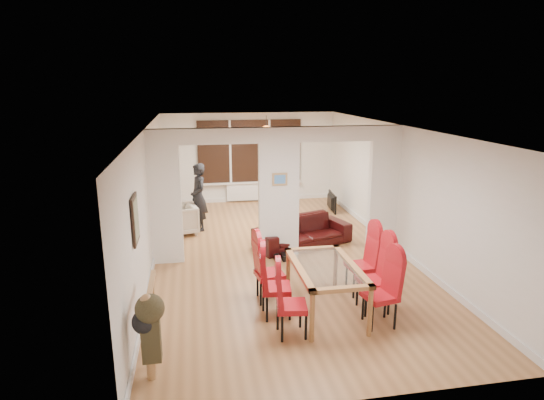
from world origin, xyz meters
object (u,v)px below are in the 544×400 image
object	(u,v)px
armchair	(180,219)
television	(329,202)
dining_chair_ra	(380,291)
dining_chair_rc	(361,262)
dining_table	(325,289)
dining_chair_lb	(276,283)
dining_chair_la	(292,301)
dining_chair_lc	(270,269)
bottle	(280,204)
coffee_table	(280,212)
person	(199,197)
dining_chair_rb	(374,276)
bowl	(283,208)
sofa	(302,231)

from	to	relation	value
armchair	television	distance (m)	4.21
dining_chair_ra	dining_chair_rc	xyz separation A→B (m)	(0.11, 1.04, 0.02)
dining_table	dining_chair_lb	size ratio (longest dim) A/B	1.55
television	dining_chair_ra	bearing A→B (deg)	174.85
dining_chair_la	dining_chair_lb	distance (m)	0.58
dining_chair_ra	dining_table	bearing A→B (deg)	131.60
dining_chair_lc	bottle	distance (m)	4.77
coffee_table	bottle	size ratio (longest dim) A/B	3.16
dining_chair_lb	dining_chair_lc	xyz separation A→B (m)	(-0.01, 0.52, -0.00)
armchair	person	bearing A→B (deg)	103.69
dining_chair_la	dining_chair_lb	xyz separation A→B (m)	(-0.11, 0.57, 0.02)
dining_chair_ra	armchair	distance (m)	5.54
dining_chair_la	armchair	bearing A→B (deg)	116.57
dining_chair_lb	dining_chair_la	bearing A→B (deg)	-71.61
dining_chair_lb	dining_chair_rc	xyz separation A→B (m)	(1.53, 0.52, 0.02)
dining_chair_ra	television	bearing A→B (deg)	68.18
dining_chair_rb	bowl	bearing A→B (deg)	89.61
sofa	dining_chair_ra	bearing A→B (deg)	-104.18
sofa	person	xyz separation A→B (m)	(-2.17, 1.47, 0.50)
person	dining_chair_rb	bearing A→B (deg)	13.68
dining_chair_lc	sofa	world-z (taller)	dining_chair_lc
dining_chair_lc	coffee_table	xyz separation A→B (m)	(1.09, 4.74, -0.42)
dining_chair_lc	person	world-z (taller)	person
person	television	world-z (taller)	person
coffee_table	bowl	xyz separation A→B (m)	(0.06, -0.09, 0.13)
dining_chair_rc	bowl	distance (m)	4.68
television	dining_chair_la	bearing A→B (deg)	163.57
armchair	bottle	world-z (taller)	armchair
dining_chair_lb	person	xyz separation A→B (m)	(-1.04, 4.42, 0.27)
dining_chair_lc	person	size ratio (longest dim) A/B	0.66
dining_chair_ra	bottle	distance (m)	5.69
sofa	dining_chair_lc	bearing A→B (deg)	-134.07
bowl	dining_table	bearing A→B (deg)	-94.26
person	coffee_table	bearing A→B (deg)	96.01
dining_chair_lc	television	size ratio (longest dim) A/B	1.22
dining_chair_ra	dining_chair_rc	distance (m)	1.04
dining_chair_rc	sofa	bearing A→B (deg)	93.58
dining_table	coffee_table	xyz separation A→B (m)	(0.33, 5.28, -0.28)
dining_chair_rb	coffee_table	world-z (taller)	dining_chair_rb
television	bottle	world-z (taller)	television
dining_chair_la	dining_chair_rb	world-z (taller)	dining_chair_rb
dining_chair_rc	sofa	size ratio (longest dim) A/B	0.53
television	bowl	world-z (taller)	television
dining_chair_lc	sofa	xyz separation A→B (m)	(1.14, 2.43, -0.22)
dining_table	bowl	size ratio (longest dim) A/B	7.17
coffee_table	dining_chair_rc	bearing A→B (deg)	-84.58
dining_table	bowl	distance (m)	5.21
dining_chair_lc	sofa	bearing A→B (deg)	57.12
sofa	person	world-z (taller)	person
dining_chair_lc	dining_chair_rc	size ratio (longest dim) A/B	0.96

